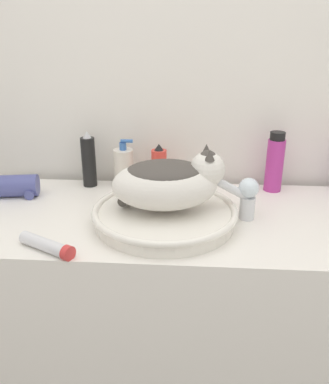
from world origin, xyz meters
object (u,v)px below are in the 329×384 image
Objects in this scene: spray_bottle_trigger at (159,168)px; shampoo_bottle_tall at (275,163)px; cat at (169,181)px; soap_pump_bottle at (124,168)px; cream_tube at (47,245)px; faucet at (244,194)px; hairspray_can_black at (89,161)px; hair_dryer at (15,186)px.

spray_bottle_trigger is 0.39m from shampoo_bottle_tall.
spray_bottle_trigger is (-0.05, 0.28, -0.06)m from cat.
soap_pump_bottle reaches higher than spray_bottle_trigger.
cat is at bearing 31.75° from cream_tube.
faucet is at bearing 23.76° from cream_tube.
cat is 0.22m from faucet.
spray_bottle_trigger is 0.77× the size of shampoo_bottle_tall.
cat is 1.99× the size of cream_tube.
hairspray_can_black is (-0.29, 0.28, -0.04)m from cat.
spray_bottle_trigger is 0.92× the size of soap_pump_bottle.
cat reaches higher than hairspray_can_black.
shampoo_bottle_tall is (0.51, -0.00, 0.03)m from soap_pump_bottle.
hair_dryer is at bearing 123.22° from cream_tube.
shampoo_bottle_tall is 1.05× the size of hairspray_can_black.
hair_dryer is at bearing -20.49° from faucet.
spray_bottle_trigger is at bearing 62.07° from cream_tube.
spray_bottle_trigger is 0.80× the size of hairspray_can_black.
shampoo_bottle_tall is at bearing 35.85° from cream_tube.
soap_pump_bottle is 1.05× the size of cream_tube.
cream_tube is at bearing -104.67° from soap_pump_bottle.
cat is 0.55m from hair_dryer.
shampoo_bottle_tall is at bearing -0.00° from soap_pump_bottle.
soap_pump_bottle reaches higher than faucet.
hairspray_can_black reaches higher than spray_bottle_trigger.
spray_bottle_trigger reaches higher than cream_tube.
hairspray_can_black reaches higher than hair_dryer.
faucet is 0.56m from cream_tube.
shampoo_bottle_tall is 0.78m from cream_tube.
cream_tube is (-0.24, -0.46, -0.05)m from spray_bottle_trigger.
hairspray_can_black is 0.26m from hair_dryer.
faucet is 1.00× the size of cream_tube.
spray_bottle_trigger reaches higher than hair_dryer.
hair_dryer is (-0.22, -0.11, -0.06)m from hairspray_can_black.
faucet is 1.04× the size of spray_bottle_trigger.
shampoo_bottle_tall reaches higher than hair_dryer.
hairspray_can_black is 1.11× the size of hair_dryer.
shampoo_bottle_tall is 0.87m from hair_dryer.
cat is 0.36m from cream_tube.
hair_dryer is (-0.22, 0.34, 0.02)m from cream_tube.
faucet is 0.95× the size of soap_pump_bottle.
spray_bottle_trigger is 0.89× the size of hair_dryer.
faucet is 0.27m from shampoo_bottle_tall.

